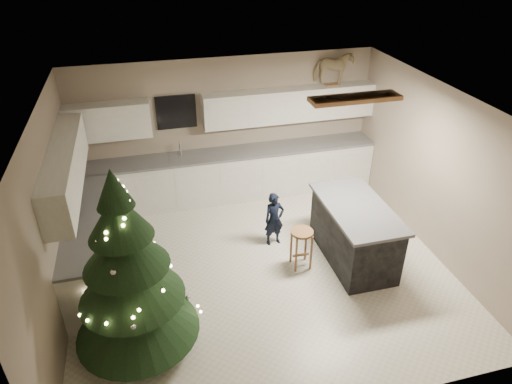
% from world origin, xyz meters
% --- Properties ---
extents(ground_plane, '(5.50, 5.50, 0.00)m').
position_xyz_m(ground_plane, '(0.00, 0.00, 0.00)').
color(ground_plane, beige).
extents(room_shell, '(5.52, 5.02, 2.61)m').
position_xyz_m(room_shell, '(0.02, 0.00, 1.75)').
color(room_shell, gray).
rests_on(room_shell, ground_plane).
extents(cabinetry, '(5.50, 3.20, 2.00)m').
position_xyz_m(cabinetry, '(-0.91, 1.65, 0.76)').
color(cabinetry, silver).
rests_on(cabinetry, ground_plane).
extents(island, '(0.90, 1.70, 0.95)m').
position_xyz_m(island, '(1.43, -0.11, 0.48)').
color(island, black).
rests_on(island, ground_plane).
extents(bar_stool, '(0.34, 0.34, 0.64)m').
position_xyz_m(bar_stool, '(0.59, -0.09, 0.48)').
color(bar_stool, brown).
rests_on(bar_stool, ground_plane).
extents(christmas_tree, '(1.55, 1.50, 2.48)m').
position_xyz_m(christmas_tree, '(-1.85, -1.01, 1.02)').
color(christmas_tree, '#3F2816').
rests_on(christmas_tree, ground_plane).
extents(toddler, '(0.36, 0.27, 0.92)m').
position_xyz_m(toddler, '(0.36, 0.57, 0.46)').
color(toddler, black).
rests_on(toddler, ground_plane).
extents(rocking_horse, '(0.73, 0.43, 0.60)m').
position_xyz_m(rocking_horse, '(1.95, 2.33, 2.31)').
color(rocking_horse, brown).
rests_on(rocking_horse, cabinetry).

